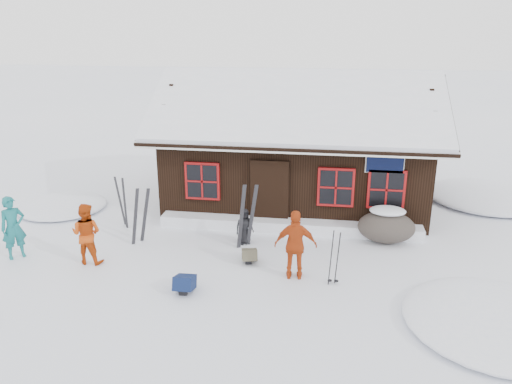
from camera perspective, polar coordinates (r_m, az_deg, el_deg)
ground at (r=12.86m, az=-3.89°, el=-7.94°), size 120.00×120.00×0.00m
mountain_hut at (r=16.76m, az=4.70°, el=4.16°), size 8.90×6.09×4.42m
snow_drift at (r=14.61m, az=3.77°, el=-3.82°), size 7.60×0.60×0.35m
snow_mounds at (r=14.31m, az=4.23°, el=-5.08°), size 20.60×13.20×0.48m
skier_teal at (r=14.15m, az=-26.00°, el=-3.68°), size 0.70×0.71×1.65m
skier_orange_left at (r=13.18m, az=-18.81°, el=-4.52°), size 0.77×0.61×1.57m
skier_orange_right at (r=11.74m, az=4.55°, el=-6.07°), size 1.02×0.48×1.70m
skier_crouched at (r=13.66m, az=-1.33°, el=-3.93°), size 0.59×0.51×1.01m
boulder at (r=14.25m, az=14.67°, el=-3.77°), size 1.56×1.17×0.91m
ski_pair_left at (r=14.03m, az=-13.10°, el=-2.72°), size 0.52×0.36×1.60m
ski_pair_mid at (r=15.31m, az=-15.01°, el=-1.17°), size 0.46×0.34×1.54m
ski_pair_right at (r=13.39m, az=-1.06°, el=-2.83°), size 0.56×0.32×1.79m
ski_poles at (r=11.66m, az=8.93°, el=-7.55°), size 0.24×0.12×1.37m
backpack_blue at (r=11.54m, az=-8.14°, el=-10.54°), size 0.44×0.58×0.31m
backpack_olive at (r=12.75m, az=-0.75°, el=-7.45°), size 0.48×0.57×0.27m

